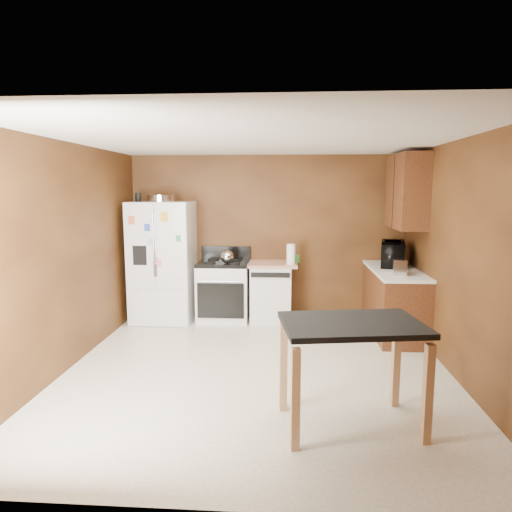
# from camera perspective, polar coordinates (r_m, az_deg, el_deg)

# --- Properties ---
(floor) EXTENTS (4.50, 4.50, 0.00)m
(floor) POSITION_cam_1_polar(r_m,az_deg,el_deg) (5.21, 0.19, -14.04)
(floor) COLOR white
(floor) RESTS_ON ground
(ceiling) EXTENTS (4.50, 4.50, 0.00)m
(ceiling) POSITION_cam_1_polar(r_m,az_deg,el_deg) (4.84, 0.20, 14.48)
(ceiling) COLOR white
(ceiling) RESTS_ON ground
(wall_back) EXTENTS (4.20, 0.00, 4.20)m
(wall_back) POSITION_cam_1_polar(r_m,az_deg,el_deg) (7.10, 1.36, 2.43)
(wall_back) COLOR brown
(wall_back) RESTS_ON ground
(wall_front) EXTENTS (4.20, 0.00, 4.20)m
(wall_front) POSITION_cam_1_polar(r_m,az_deg,el_deg) (2.67, -2.94, -7.60)
(wall_front) COLOR brown
(wall_front) RESTS_ON ground
(wall_left) EXTENTS (0.00, 4.50, 4.50)m
(wall_left) POSITION_cam_1_polar(r_m,az_deg,el_deg) (5.42, -22.54, -0.06)
(wall_left) COLOR brown
(wall_left) RESTS_ON ground
(wall_right) EXTENTS (0.00, 4.50, 4.50)m
(wall_right) POSITION_cam_1_polar(r_m,az_deg,el_deg) (5.18, 24.07, -0.52)
(wall_right) COLOR brown
(wall_right) RESTS_ON ground
(roasting_pan) EXTENTS (0.40, 0.40, 0.10)m
(roasting_pan) POSITION_cam_1_polar(r_m,az_deg,el_deg) (6.94, -11.76, 7.09)
(roasting_pan) COLOR silver
(roasting_pan) RESTS_ON refrigerator
(pen_cup) EXTENTS (0.09, 0.09, 0.13)m
(pen_cup) POSITION_cam_1_polar(r_m,az_deg,el_deg) (6.98, -14.52, 7.12)
(pen_cup) COLOR black
(pen_cup) RESTS_ON refrigerator
(kettle) EXTENTS (0.20, 0.20, 0.20)m
(kettle) POSITION_cam_1_polar(r_m,az_deg,el_deg) (6.71, -3.62, -0.10)
(kettle) COLOR silver
(kettle) RESTS_ON gas_range
(paper_towel) EXTENTS (0.17, 0.17, 0.30)m
(paper_towel) POSITION_cam_1_polar(r_m,az_deg,el_deg) (6.69, 4.38, 0.22)
(paper_towel) COLOR white
(paper_towel) RESTS_ON dishwasher
(green_canister) EXTENTS (0.11, 0.11, 0.11)m
(green_canister) POSITION_cam_1_polar(r_m,az_deg,el_deg) (6.89, 5.05, -0.34)
(green_canister) COLOR green
(green_canister) RESTS_ON dishwasher
(toaster) EXTENTS (0.21, 0.30, 0.20)m
(toaster) POSITION_cam_1_polar(r_m,az_deg,el_deg) (6.14, 17.52, -1.26)
(toaster) COLOR silver
(toaster) RESTS_ON right_cabinets
(microwave) EXTENTS (0.51, 0.65, 0.32)m
(microwave) POSITION_cam_1_polar(r_m,az_deg,el_deg) (6.74, 16.71, 0.14)
(microwave) COLOR black
(microwave) RESTS_ON right_cabinets
(refrigerator) EXTENTS (0.90, 0.80, 1.80)m
(refrigerator) POSITION_cam_1_polar(r_m,az_deg,el_deg) (7.01, -11.56, -0.71)
(refrigerator) COLOR white
(refrigerator) RESTS_ON ground
(gas_range) EXTENTS (0.76, 0.68, 1.10)m
(gas_range) POSITION_cam_1_polar(r_m,az_deg,el_deg) (6.96, -4.06, -4.28)
(gas_range) COLOR white
(gas_range) RESTS_ON ground
(dishwasher) EXTENTS (0.78, 0.63, 0.89)m
(dishwasher) POSITION_cam_1_polar(r_m,az_deg,el_deg) (6.93, 1.89, -4.41)
(dishwasher) COLOR white
(dishwasher) RESTS_ON ground
(right_cabinets) EXTENTS (0.63, 1.58, 2.45)m
(right_cabinets) POSITION_cam_1_polar(r_m,az_deg,el_deg) (6.56, 17.31, -1.47)
(right_cabinets) COLOR brown
(right_cabinets) RESTS_ON ground
(island) EXTENTS (1.23, 0.92, 0.91)m
(island) POSITION_cam_1_polar(r_m,az_deg,el_deg) (3.90, 11.87, -10.13)
(island) COLOR black
(island) RESTS_ON ground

